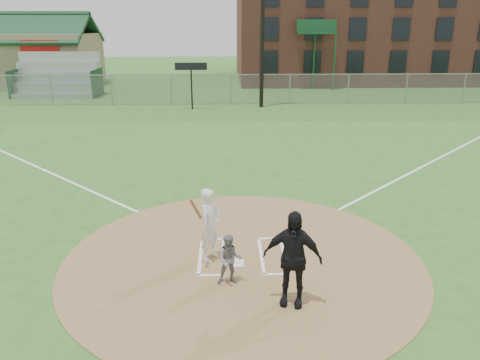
{
  "coord_description": "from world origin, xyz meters",
  "views": [
    {
      "loc": [
        -0.37,
        -9.83,
        5.29
      ],
      "look_at": [
        0.0,
        2.0,
        1.3
      ],
      "focal_mm": 35.0,
      "sensor_mm": 36.0,
      "label": 1
    }
  ],
  "objects_px": {
    "home_plate": "(235,263)",
    "catcher": "(230,260)",
    "batter_at_plate": "(210,224)",
    "umpire": "(292,258)"
  },
  "relations": [
    {
      "from": "home_plate",
      "to": "catcher",
      "type": "xyz_separation_m",
      "value": [
        -0.12,
        -0.83,
        0.54
      ]
    },
    {
      "from": "home_plate",
      "to": "batter_at_plate",
      "type": "distance_m",
      "value": 1.06
    },
    {
      "from": "catcher",
      "to": "batter_at_plate",
      "type": "bearing_deg",
      "value": 109.32
    },
    {
      "from": "home_plate",
      "to": "umpire",
      "type": "height_order",
      "value": "umpire"
    },
    {
      "from": "batter_at_plate",
      "to": "umpire",
      "type": "bearing_deg",
      "value": -49.01
    },
    {
      "from": "home_plate",
      "to": "catcher",
      "type": "bearing_deg",
      "value": -98.27
    },
    {
      "from": "catcher",
      "to": "umpire",
      "type": "distance_m",
      "value": 1.48
    },
    {
      "from": "catcher",
      "to": "batter_at_plate",
      "type": "height_order",
      "value": "batter_at_plate"
    },
    {
      "from": "umpire",
      "to": "batter_at_plate",
      "type": "xyz_separation_m",
      "value": [
        -1.63,
        1.88,
        -0.1
      ]
    },
    {
      "from": "home_plate",
      "to": "catcher",
      "type": "distance_m",
      "value": 1.0
    }
  ]
}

